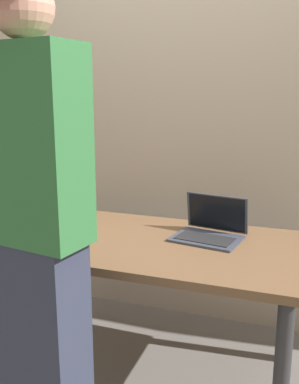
% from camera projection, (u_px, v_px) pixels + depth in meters
% --- Properties ---
extents(ground_plane, '(8.00, 8.00, 0.00)m').
position_uv_depth(ground_plane, '(150.00, 372.00, 2.36)').
color(ground_plane, slate).
rests_on(ground_plane, ground).
extents(desk, '(1.48, 0.83, 0.75)m').
position_uv_depth(desk, '(151.00, 258.00, 2.21)').
color(desk, brown).
rests_on(desk, ground).
extents(laptop, '(0.38, 0.33, 0.21)m').
position_uv_depth(laptop, '(210.00, 229.00, 2.22)').
color(laptop, '#383D4C').
rests_on(laptop, desk).
extents(beer_bottle_dark, '(0.07, 0.07, 0.28)m').
position_uv_depth(beer_bottle_dark, '(81.00, 210.00, 2.35)').
color(beer_bottle_dark, '#333333').
rests_on(beer_bottle_dark, desk).
extents(beer_bottle_green, '(0.08, 0.08, 0.29)m').
position_uv_depth(beer_bottle_green, '(75.00, 204.00, 2.44)').
color(beer_bottle_green, brown).
rests_on(beer_bottle_green, desk).
extents(beer_bottle_amber, '(0.07, 0.07, 0.29)m').
position_uv_depth(beer_bottle_amber, '(49.00, 212.00, 2.31)').
color(beer_bottle_amber, '#472B14').
rests_on(beer_bottle_amber, desk).
extents(person_figure, '(0.42, 0.32, 1.89)m').
position_uv_depth(person_figure, '(36.00, 234.00, 1.56)').
color(person_figure, '#2D3347').
rests_on(person_figure, ground).
extents(back_wall, '(6.00, 0.10, 2.60)m').
position_uv_depth(back_wall, '(189.00, 122.00, 2.75)').
color(back_wall, tan).
rests_on(back_wall, ground).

